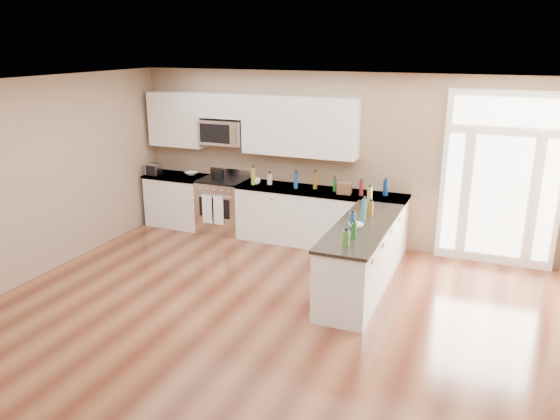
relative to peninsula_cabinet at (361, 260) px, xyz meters
The scene contains 18 objects.
ground 2.46m from the peninsula_cabinet, 112.44° to the right, with size 8.00×8.00×0.00m, color #532517.
room_shell 2.74m from the peninsula_cabinet, 112.44° to the right, with size 8.00×8.00×8.00m.
back_cabinet_left 4.06m from the peninsula_cabinet, 159.09° to the left, with size 1.10×0.66×0.94m.
back_cabinet_right 1.81m from the peninsula_cabinet, 126.68° to the left, with size 2.85×0.66×0.94m.
peninsula_cabinet is the anchor object (origin of this frame).
upper_cabinet_left 4.39m from the peninsula_cabinet, 157.26° to the left, with size 1.04×0.33×0.95m, color white.
upper_cabinet_right 2.65m from the peninsula_cabinet, 133.15° to the left, with size 1.94×0.33×0.95m, color white.
upper_cabinet_short 3.73m from the peninsula_cabinet, 150.98° to the left, with size 0.82×0.33×0.40m, color white.
microwave 3.53m from the peninsula_cabinet, 151.57° to the left, with size 0.78×0.41×0.42m.
entry_door 2.52m from the peninsula_cabinet, 46.51° to the left, with size 1.70×0.10×2.60m.
kitchen_range 3.21m from the peninsula_cabinet, 153.13° to the left, with size 0.79×0.70×1.08m.
stockpot 3.34m from the peninsula_cabinet, 153.93° to the left, with size 0.23×0.23×0.18m, color black.
toaster_oven 4.43m from the peninsula_cabinet, 162.57° to the left, with size 0.25×0.20×0.22m, color silver.
cardboard_box 1.64m from the peninsula_cabinet, 115.01° to the left, with size 0.22×0.16×0.18m, color brown.
bowl_left 3.92m from the peninsula_cabinet, 156.24° to the left, with size 0.22×0.22×0.05m, color white.
bowl_peninsula 0.56m from the peninsula_cabinet, 108.83° to the right, with size 0.19×0.19×0.06m, color white.
cup_counter 2.67m from the peninsula_cabinet, 147.18° to the left, with size 0.14×0.14×0.11m, color white.
counter_bottles 1.23m from the peninsula_cabinet, 129.18° to the left, with size 2.32×2.47×0.32m.
Camera 1 is at (2.50, -4.47, 3.25)m, focal length 35.00 mm.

